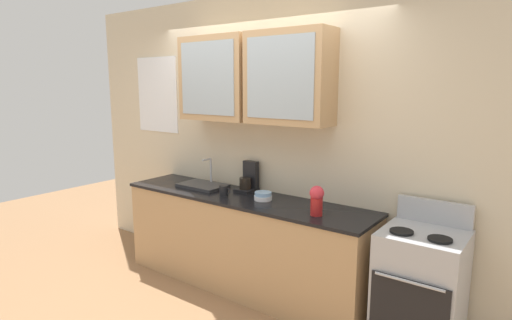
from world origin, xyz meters
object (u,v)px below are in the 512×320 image
object	(u,v)px
bowl_stack	(263,196)
stove_range	(420,291)
sink_faucet	(203,185)
coffee_maker	(248,180)
vase	(317,199)
cup_near_sink	(224,191)

from	to	relation	value
bowl_stack	stove_range	bearing A→B (deg)	-0.63
sink_faucet	coffee_maker	xyz separation A→B (m)	(0.47, 0.14, 0.09)
vase	cup_near_sink	size ratio (longest dim) A/B	2.00
sink_faucet	stove_range	bearing A→B (deg)	-1.36
stove_range	sink_faucet	distance (m)	2.22
sink_faucet	vase	distance (m)	1.39
stove_range	sink_faucet	xyz separation A→B (m)	(-2.17, 0.05, 0.46)
stove_range	vase	bearing A→B (deg)	-173.10
bowl_stack	cup_near_sink	world-z (taller)	cup_near_sink
stove_range	cup_near_sink	bearing A→B (deg)	-177.00
cup_near_sink	coffee_maker	distance (m)	0.30
stove_range	cup_near_sink	world-z (taller)	stove_range
coffee_maker	bowl_stack	bearing A→B (deg)	-30.41
vase	cup_near_sink	xyz separation A→B (m)	(-0.97, 0.00, -0.08)
stove_range	vase	distance (m)	0.99
vase	coffee_maker	distance (m)	0.95
bowl_stack	coffee_maker	size ratio (longest dim) A/B	0.56
vase	cup_near_sink	world-z (taller)	vase
stove_range	sink_faucet	bearing A→B (deg)	178.64
sink_faucet	bowl_stack	size ratio (longest dim) A/B	2.93
bowl_stack	vase	size ratio (longest dim) A/B	0.68
stove_range	cup_near_sink	distance (m)	1.84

